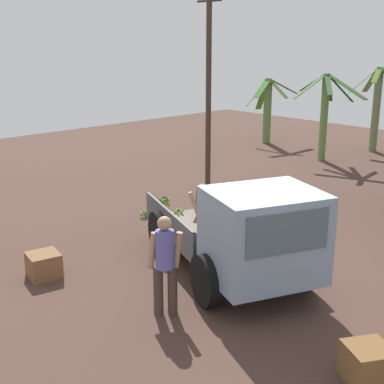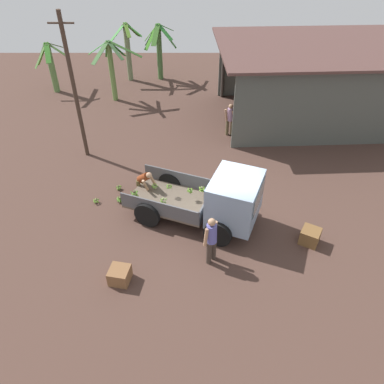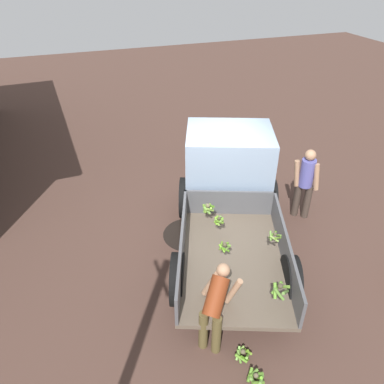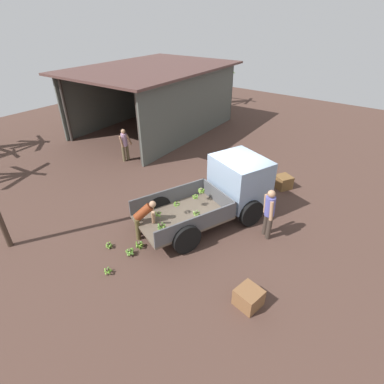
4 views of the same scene
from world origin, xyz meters
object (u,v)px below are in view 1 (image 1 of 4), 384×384
object	(u,v)px
banana_bunch_on_ground_2	(144,214)
banana_bunch_on_ground_3	(168,221)
banana_bunch_on_ground_0	(179,225)
wooden_crate_1	(368,364)
cargo_truck	(251,236)
utility_pole	(209,88)
wooden_crate_0	(44,265)
person_worker_loading	(202,202)
banana_bunch_on_ground_1	(186,214)
person_foreground_visitor	(165,261)

from	to	relation	value
banana_bunch_on_ground_2	banana_bunch_on_ground_3	bearing A→B (deg)	3.97
banana_bunch_on_ground_0	wooden_crate_1	size ratio (longest dim) A/B	0.48
cargo_truck	utility_pole	size ratio (longest dim) A/B	0.82
banana_bunch_on_ground_0	wooden_crate_0	xyz separation A→B (m)	(0.15, -3.67, 0.12)
person_worker_loading	banana_bunch_on_ground_2	distance (m)	1.94
utility_pole	wooden_crate_0	bearing A→B (deg)	-70.13
cargo_truck	wooden_crate_1	bearing A→B (deg)	4.05
cargo_truck	banana_bunch_on_ground_2	world-z (taller)	cargo_truck
banana_bunch_on_ground_1	banana_bunch_on_ground_2	bearing A→B (deg)	-131.05
cargo_truck	person_foreground_visitor	distance (m)	1.73
banana_bunch_on_ground_0	person_worker_loading	bearing A→B (deg)	27.47
utility_pole	banana_bunch_on_ground_2	size ratio (longest dim) A/B	24.63
person_worker_loading	banana_bunch_on_ground_3	bearing A→B (deg)	-121.72
cargo_truck	wooden_crate_1	xyz separation A→B (m)	(2.89, -0.90, -0.81)
cargo_truck	banana_bunch_on_ground_0	world-z (taller)	cargo_truck
cargo_truck	wooden_crate_1	size ratio (longest dim) A/B	8.38
utility_pole	cargo_truck	bearing A→B (deg)	-38.51
cargo_truck	banana_bunch_on_ground_1	world-z (taller)	cargo_truck
banana_bunch_on_ground_1	wooden_crate_0	size ratio (longest dim) A/B	0.40
utility_pole	person_worker_loading	xyz separation A→B (m)	(2.87, -3.04, -2.28)
person_worker_loading	banana_bunch_on_ground_3	size ratio (longest dim) A/B	4.40
cargo_truck	person_foreground_visitor	bearing A→B (deg)	-82.29
person_foreground_visitor	person_worker_loading	size ratio (longest dim) A/B	1.33
banana_bunch_on_ground_1	wooden_crate_0	xyz separation A→B (m)	(0.73, -4.42, 0.14)
banana_bunch_on_ground_1	banana_bunch_on_ground_2	xyz separation A→B (m)	(-0.72, -0.82, 0.01)
cargo_truck	wooden_crate_0	xyz separation A→B (m)	(-3.12, -2.48, -0.83)
utility_pole	banana_bunch_on_ground_1	xyz separation A→B (m)	(1.79, -2.55, -2.94)
banana_bunch_on_ground_0	banana_bunch_on_ground_1	xyz separation A→B (m)	(-0.58, 0.75, -0.01)
wooden_crate_0	person_foreground_visitor	bearing A→B (deg)	16.47
person_foreground_visitor	person_worker_loading	bearing A→B (deg)	-12.43
utility_pole	banana_bunch_on_ground_0	bearing A→B (deg)	-54.40
utility_pole	banana_bunch_on_ground_3	bearing A→B (deg)	-59.36
banana_bunch_on_ground_3	wooden_crate_1	size ratio (longest dim) A/B	0.51
person_foreground_visitor	banana_bunch_on_ground_0	world-z (taller)	person_foreground_visitor
person_worker_loading	utility_pole	bearing A→B (deg)	175.02
banana_bunch_on_ground_3	banana_bunch_on_ground_0	bearing A→B (deg)	1.20
banana_bunch_on_ground_1	cargo_truck	bearing A→B (deg)	-26.69
person_worker_loading	banana_bunch_on_ground_2	xyz separation A→B (m)	(-1.80, -0.33, -0.66)
banana_bunch_on_ground_2	wooden_crate_0	bearing A→B (deg)	-68.11
cargo_truck	banana_bunch_on_ground_2	distance (m)	4.80
cargo_truck	wooden_crate_0	bearing A→B (deg)	-120.21
wooden_crate_1	banana_bunch_on_ground_0	bearing A→B (deg)	161.34
cargo_truck	wooden_crate_1	world-z (taller)	cargo_truck
banana_bunch_on_ground_3	wooden_crate_1	world-z (taller)	wooden_crate_1
cargo_truck	banana_bunch_on_ground_0	size ratio (longest dim) A/B	17.57
banana_bunch_on_ground_0	utility_pole	bearing A→B (deg)	125.60
person_foreground_visitor	banana_bunch_on_ground_1	bearing A→B (deg)	-5.88
person_worker_loading	banana_bunch_on_ground_0	distance (m)	0.86
utility_pole	banana_bunch_on_ground_0	size ratio (longest dim) A/B	21.33
person_foreground_visitor	person_worker_loading	world-z (taller)	person_foreground_visitor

